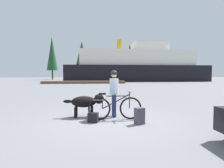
{
  "coord_description": "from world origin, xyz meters",
  "views": [
    {
      "loc": [
        -0.41,
        -5.86,
        1.54
      ],
      "look_at": [
        0.27,
        1.19,
        1.14
      ],
      "focal_mm": 28.88,
      "sensor_mm": 36.0,
      "label": 1
    }
  ],
  "objects": [
    {
      "name": "bicycle",
      "position": [
        0.25,
        0.1,
        0.41
      ],
      "size": [
        1.82,
        0.44,
        0.93
      ],
      "color": "black",
      "rests_on": "ground_plane"
    },
    {
      "name": "backpack",
      "position": [
        0.95,
        -0.51,
        0.25
      ],
      "size": [
        0.34,
        0.29,
        0.51
      ],
      "primitive_type": "cube",
      "rotation": [
        0.0,
        0.0,
        0.4
      ],
      "color": "#3F3F4C",
      "rests_on": "ground_plane"
    },
    {
      "name": "dog",
      "position": [
        -0.71,
        0.59,
        0.55
      ],
      "size": [
        1.44,
        0.47,
        0.82
      ],
      "color": "black",
      "rests_on": "ground_plane"
    },
    {
      "name": "person_cyclist",
      "position": [
        0.28,
        0.55,
        1.0
      ],
      "size": [
        0.32,
        0.53,
        1.67
      ],
      "color": "navy",
      "rests_on": "ground_plane"
    },
    {
      "name": "pine_tree_far_right",
      "position": [
        9.97,
        46.99,
        6.16
      ],
      "size": [
        3.34,
        3.34,
        10.32
      ],
      "color": "#4C331E",
      "rests_on": "ground_plane"
    },
    {
      "name": "pine_tree_far_left",
      "position": [
        -12.02,
        45.24,
        7.15
      ],
      "size": [
        2.91,
        2.91,
        11.77
      ],
      "color": "#4C331E",
      "rests_on": "ground_plane"
    },
    {
      "name": "pine_tree_center",
      "position": [
        -3.84,
        43.88,
        6.75
      ],
      "size": [
        3.61,
        3.61,
        10.45
      ],
      "color": "#4C331E",
      "rests_on": "ground_plane"
    },
    {
      "name": "handbag_pannier",
      "position": [
        -0.47,
        -0.17,
        0.16
      ],
      "size": [
        0.36,
        0.26,
        0.31
      ],
      "primitive_type": "cube",
      "rotation": [
        0.0,
        0.0,
        -0.29
      ],
      "color": "black",
      "rests_on": "ground_plane"
    },
    {
      "name": "dock_pier",
      "position": [
        -2.14,
        24.06,
        0.2
      ],
      "size": [
        13.37,
        2.19,
        0.4
      ],
      "primitive_type": "cube",
      "color": "brown",
      "rests_on": "ground_plane"
    },
    {
      "name": "ground_plane",
      "position": [
        0.0,
        0.0,
        0.0
      ],
      "size": [
        160.0,
        160.0,
        0.0
      ],
      "primitive_type": "plane",
      "color": "slate"
    },
    {
      "name": "ferry_boat",
      "position": [
        8.65,
        32.94,
        3.15
      ],
      "size": [
        29.68,
        8.5,
        8.92
      ],
      "color": "black",
      "rests_on": "ground_plane"
    }
  ]
}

